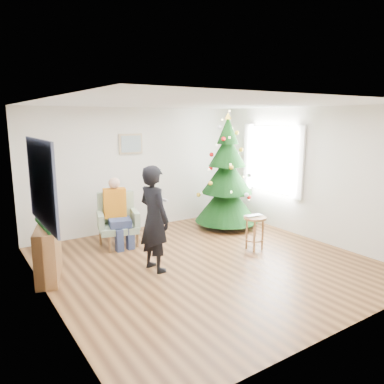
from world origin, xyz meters
TOP-DOWN VIEW (x-y plane):
  - floor at (0.00, 0.00)m, footprint 5.00×5.00m
  - ceiling at (0.00, 0.00)m, footprint 5.00×5.00m
  - wall_back at (0.00, 2.50)m, footprint 5.00×0.00m
  - wall_front at (0.00, -2.50)m, footprint 5.00×0.00m
  - wall_left at (-2.50, 0.00)m, footprint 0.00×5.00m
  - wall_right at (2.50, 0.00)m, footprint 0.00×5.00m
  - window_panel at (2.47, 1.00)m, footprint 0.04×1.30m
  - curtains at (2.44, 1.00)m, footprint 0.05×1.75m
  - christmas_tree at (1.61, 1.50)m, footprint 1.38×1.38m
  - stool at (1.12, 0.05)m, footprint 0.41×0.41m
  - laptop at (1.12, 0.05)m, footprint 0.35×0.24m
  - armchair at (-0.88, 1.67)m, footprint 0.86×0.82m
  - seated_person at (-0.89, 1.62)m, footprint 0.48×0.64m
  - standing_man at (-0.85, 0.24)m, footprint 0.49×0.67m
  - game_controller at (-0.67, 0.21)m, footprint 0.06×0.13m
  - console at (-2.33, 0.85)m, footprint 0.60×1.04m
  - garland at (-2.33, 0.85)m, footprint 0.14×0.90m
  - tapestry at (-2.46, 0.30)m, footprint 0.03×1.50m
  - framed_picture at (-0.20, 2.46)m, footprint 0.52×0.05m

SIDE VIEW (x-z plane):
  - floor at x=0.00m, z-range 0.00..0.00m
  - stool at x=1.12m, z-range 0.01..0.62m
  - armchair at x=-0.88m, z-range -0.13..0.86m
  - console at x=-2.33m, z-range 0.00..0.80m
  - laptop at x=1.12m, z-range 0.62..0.64m
  - seated_person at x=-0.89m, z-range 0.02..1.31m
  - garland at x=-2.33m, z-range 0.75..0.89m
  - standing_man at x=-0.85m, z-range 0.00..1.68m
  - game_controller at x=-0.67m, z-range 1.10..1.14m
  - christmas_tree at x=1.61m, z-range -0.12..2.38m
  - wall_back at x=0.00m, z-range -1.20..3.80m
  - wall_front at x=0.00m, z-range -1.20..3.80m
  - wall_left at x=-2.50m, z-range -1.20..3.80m
  - wall_right at x=2.50m, z-range -1.20..3.80m
  - window_panel at x=2.47m, z-range 0.80..2.20m
  - curtains at x=2.44m, z-range 0.75..2.25m
  - tapestry at x=-2.46m, z-range 0.98..2.12m
  - framed_picture at x=-0.20m, z-range 1.64..2.06m
  - ceiling at x=0.00m, z-range 2.60..2.60m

